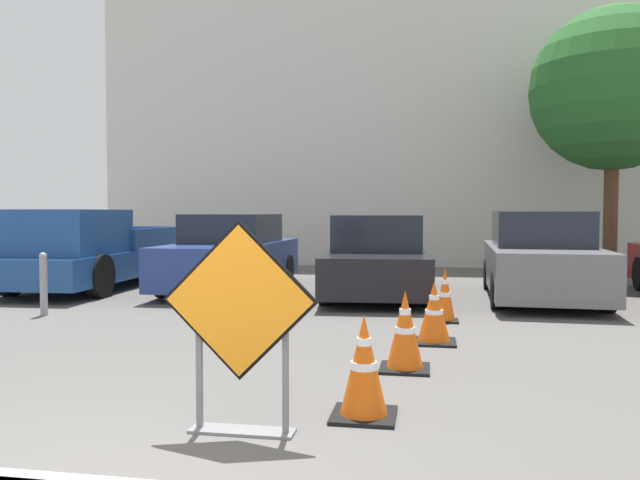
{
  "coord_description": "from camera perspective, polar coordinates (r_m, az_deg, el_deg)",
  "views": [
    {
      "loc": [
        1.86,
        -2.98,
        1.58
      ],
      "look_at": [
        -0.43,
        10.16,
        0.97
      ],
      "focal_mm": 35.0,
      "sensor_mm": 36.0,
      "label": 1
    }
  ],
  "objects": [
    {
      "name": "parked_car_third",
      "position": [
        11.94,
        19.5,
        -1.68
      ],
      "size": [
        2.0,
        4.45,
        1.58
      ],
      "rotation": [
        0.0,
        0.0,
        3.1
      ],
      "color": "slate",
      "rests_on": "ground_plane"
    },
    {
      "name": "road_closed_sign",
      "position": [
        4.45,
        -7.34,
        -7.12
      ],
      "size": [
        1.13,
        0.2,
        1.52
      ],
      "color": "black",
      "rests_on": "ground_plane"
    },
    {
      "name": "traffic_cone_third",
      "position": [
        7.66,
        10.38,
        -6.58
      ],
      "size": [
        0.53,
        0.53,
        0.75
      ],
      "color": "black",
      "rests_on": "ground_plane"
    },
    {
      "name": "traffic_cone_second",
      "position": [
        6.33,
        7.78,
        -8.27
      ],
      "size": [
        0.49,
        0.49,
        0.8
      ],
      "color": "black",
      "rests_on": "ground_plane"
    },
    {
      "name": "traffic_cone_nearest",
      "position": [
        4.89,
        4.04,
        -11.52
      ],
      "size": [
        0.49,
        0.49,
        0.8
      ],
      "color": "black",
      "rests_on": "ground_plane"
    },
    {
      "name": "ground_plane",
      "position": [
        13.21,
        1.71,
        -4.27
      ],
      "size": [
        96.0,
        96.0,
        0.0
      ],
      "primitive_type": "plane",
      "color": "#565451"
    },
    {
      "name": "bollard_nearest",
      "position": [
        10.39,
        -23.96,
        -3.54
      ],
      "size": [
        0.12,
        0.12,
        0.96
      ],
      "color": "gray",
      "rests_on": "ground_plane"
    },
    {
      "name": "street_tree_behind_lot",
      "position": [
        16.34,
        25.23,
        12.33
      ],
      "size": [
        3.78,
        3.78,
        6.32
      ],
      "color": "#513823",
      "rests_on": "ground_plane"
    },
    {
      "name": "parked_car_second",
      "position": [
        11.92,
        5.23,
        -1.7
      ],
      "size": [
        2.13,
        4.64,
        1.52
      ],
      "rotation": [
        0.0,
        0.0,
        3.21
      ],
      "color": "black",
      "rests_on": "ground_plane"
    },
    {
      "name": "pickup_truck",
      "position": [
        13.59,
        -20.48,
        -1.12
      ],
      "size": [
        2.15,
        5.31,
        1.62
      ],
      "rotation": [
        0.0,
        0.0,
        3.17
      ],
      "color": "navy",
      "rests_on": "ground_plane"
    },
    {
      "name": "traffic_cone_fourth",
      "position": [
        9.15,
        11.35,
        -4.96
      ],
      "size": [
        0.39,
        0.39,
        0.79
      ],
      "color": "black",
      "rests_on": "ground_plane"
    },
    {
      "name": "parked_car_nearest",
      "position": [
        12.7,
        -8.11,
        -1.38
      ],
      "size": [
        1.88,
        4.4,
        1.53
      ],
      "rotation": [
        0.0,
        0.0,
        3.13
      ],
      "color": "navy",
      "rests_on": "ground_plane"
    },
    {
      "name": "building_facade_backdrop",
      "position": [
        20.68,
        7.32,
        9.75
      ],
      "size": [
        17.84,
        5.0,
        8.32
      ],
      "color": "beige",
      "rests_on": "ground_plane"
    }
  ]
}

